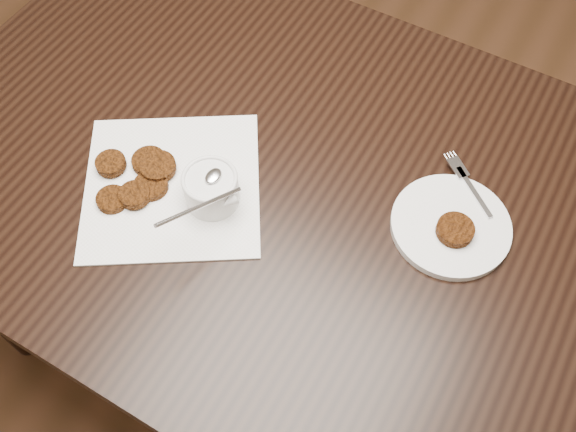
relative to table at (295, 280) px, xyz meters
The scene contains 6 objects.
floor 0.39m from the table, 123.99° to the right, with size 4.00×4.00×0.00m, color #55311D.
table is the anchor object (origin of this frame).
napkin 0.43m from the table, 147.92° to the right, with size 0.29×0.29×0.00m, color white.
sauce_ramekin 0.46m from the table, 135.31° to the right, with size 0.12×0.12×0.12m, color silver, non-canonical shape.
patty_cluster 0.46m from the table, 150.68° to the right, with size 0.19×0.19×0.02m, color #652F0D, non-canonical shape.
plate_with_patty 0.47m from the table, ahead, with size 0.19×0.19×0.03m, color white, non-canonical shape.
Camera 1 is at (0.34, -0.44, 1.62)m, focal length 39.49 mm.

